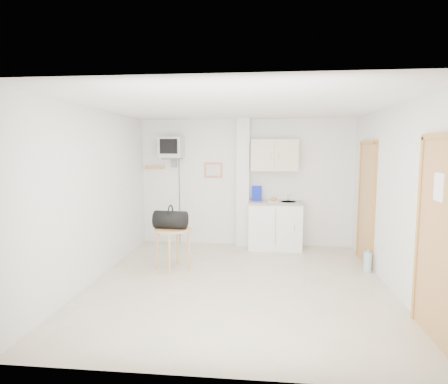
# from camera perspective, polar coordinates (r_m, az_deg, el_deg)

# --- Properties ---
(ground) EXTENTS (4.50, 4.50, 0.00)m
(ground) POSITION_cam_1_polar(r_m,az_deg,el_deg) (5.54, 2.19, -13.73)
(ground) COLOR #BAB096
(ground) RESTS_ON ground
(room_envelope) EXTENTS (4.24, 4.54, 2.55)m
(room_envelope) POSITION_cam_1_polar(r_m,az_deg,el_deg) (5.28, 4.92, 2.40)
(room_envelope) COLOR white
(room_envelope) RESTS_ON ground
(kitchenette) EXTENTS (1.03, 0.58, 2.10)m
(kitchenette) POSITION_cam_1_polar(r_m,az_deg,el_deg) (7.28, 7.75, -2.30)
(kitchenette) COLOR white
(kitchenette) RESTS_ON ground
(crt_television) EXTENTS (0.44, 0.45, 2.15)m
(crt_television) POSITION_cam_1_polar(r_m,az_deg,el_deg) (7.42, -8.03, 6.64)
(crt_television) COLOR slate
(crt_television) RESTS_ON ground
(round_table) EXTENTS (0.59, 0.59, 0.67)m
(round_table) POSITION_cam_1_polar(r_m,az_deg,el_deg) (6.03, -7.76, -6.39)
(round_table) COLOR tan
(round_table) RESTS_ON ground
(duffel_bag) EXTENTS (0.54, 0.33, 0.38)m
(duffel_bag) POSITION_cam_1_polar(r_m,az_deg,el_deg) (5.97, -8.15, -4.17)
(duffel_bag) COLOR black
(duffel_bag) RESTS_ON round_table
(water_bottle) EXTENTS (0.12, 0.12, 0.35)m
(water_bottle) POSITION_cam_1_polar(r_m,az_deg,el_deg) (6.36, 21.03, -9.97)
(water_bottle) COLOR #9DC4D2
(water_bottle) RESTS_ON ground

